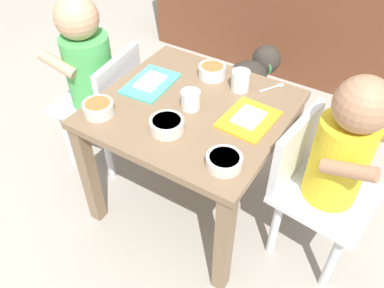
{
  "coord_description": "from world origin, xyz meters",
  "views": [
    {
      "loc": [
        0.53,
        -0.85,
        1.22
      ],
      "look_at": [
        0.0,
        0.0,
        0.3
      ],
      "focal_mm": 36.8,
      "sensor_mm": 36.0,
      "label": 1
    }
  ],
  "objects": [
    {
      "name": "cereal_bowl_right_side",
      "position": [
        -0.22,
        -0.18,
        0.49
      ],
      "size": [
        0.09,
        0.09,
        0.04
      ],
      "color": "silver",
      "rests_on": "dining_table"
    },
    {
      "name": "dining_table",
      "position": [
        0.0,
        0.0,
        0.39
      ],
      "size": [
        0.59,
        0.56,
        0.47
      ],
      "color": "#7A6047",
      "rests_on": "ground"
    },
    {
      "name": "food_tray_left",
      "position": [
        -0.18,
        0.03,
        0.47
      ],
      "size": [
        0.14,
        0.2,
        0.02
      ],
      "color": "#4CC6BC",
      "rests_on": "dining_table"
    },
    {
      "name": "water_cup_left",
      "position": [
        0.09,
        0.16,
        0.5
      ],
      "size": [
        0.06,
        0.06,
        0.07
      ],
      "color": "white",
      "rests_on": "dining_table"
    },
    {
      "name": "seated_child_left",
      "position": [
        -0.46,
        0.02,
        0.45
      ],
      "size": [
        0.31,
        0.31,
        0.71
      ],
      "color": "silver",
      "rests_on": "ground"
    },
    {
      "name": "spoon_by_left_tray",
      "position": [
        0.18,
        0.23,
        0.47
      ],
      "size": [
        0.06,
        0.09,
        0.01
      ],
      "color": "silver",
      "rests_on": "dining_table"
    },
    {
      "name": "seated_child_right",
      "position": [
        0.46,
        0.04,
        0.45
      ],
      "size": [
        0.31,
        0.31,
        0.71
      ],
      "color": "silver",
      "rests_on": "ground"
    },
    {
      "name": "ground_plane",
      "position": [
        0.0,
        0.0,
        0.0
      ],
      "size": [
        7.0,
        7.0,
        0.0
      ],
      "primitive_type": "plane",
      "color": "#9E998E"
    },
    {
      "name": "veggie_bowl_far",
      "position": [
        0.0,
        -0.14,
        0.49
      ],
      "size": [
        0.1,
        0.1,
        0.04
      ],
      "color": "silver",
      "rests_on": "dining_table"
    },
    {
      "name": "water_cup_right",
      "position": [
        -0.0,
        -0.01,
        0.49
      ],
      "size": [
        0.06,
        0.06,
        0.06
      ],
      "color": "white",
      "rests_on": "dining_table"
    },
    {
      "name": "veggie_bowl_near",
      "position": [
        0.21,
        -0.18,
        0.48
      ],
      "size": [
        0.1,
        0.1,
        0.03
      ],
      "color": "silver",
      "rests_on": "dining_table"
    },
    {
      "name": "food_tray_right",
      "position": [
        0.18,
        0.03,
        0.47
      ],
      "size": [
        0.15,
        0.19,
        0.02
      ],
      "color": "gold",
      "rests_on": "dining_table"
    },
    {
      "name": "dog",
      "position": [
        -0.07,
        0.61,
        0.21
      ],
      "size": [
        0.23,
        0.42,
        0.32
      ],
      "color": "#332D28",
      "rests_on": "ground"
    },
    {
      "name": "cereal_bowl_left_side",
      "position": [
        -0.03,
        0.18,
        0.49
      ],
      "size": [
        0.09,
        0.09,
        0.04
      ],
      "color": "white",
      "rests_on": "dining_table"
    }
  ]
}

